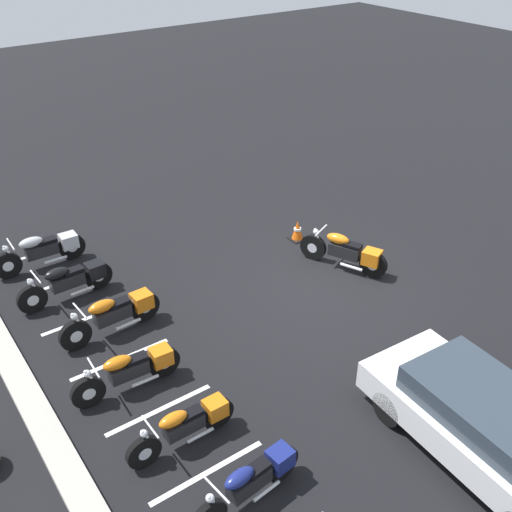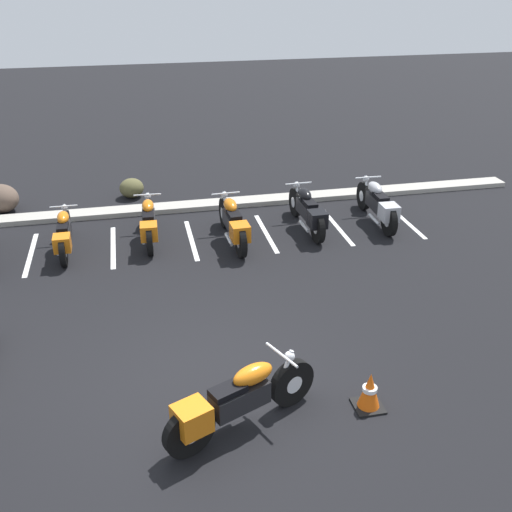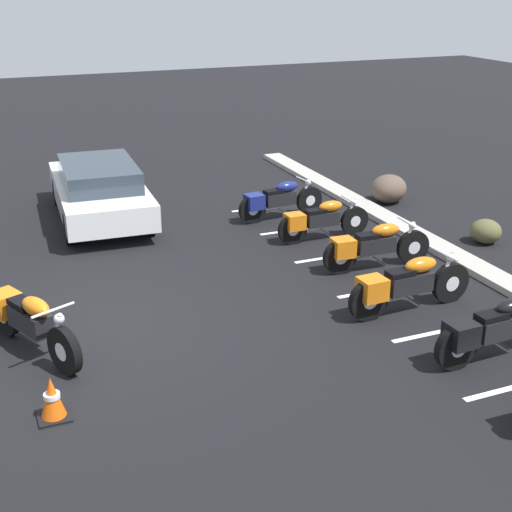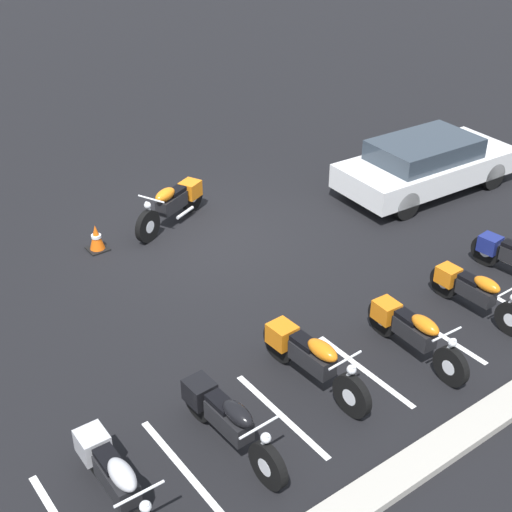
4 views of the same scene
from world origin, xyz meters
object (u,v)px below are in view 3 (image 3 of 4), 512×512
at_px(motorcycle_orange_featured, 28,320).
at_px(parked_bike_4, 496,329).
at_px(parked_bike_0, 277,200).
at_px(car_white, 100,189).
at_px(parked_bike_3, 405,285).
at_px(landscape_rock_1, 389,189).
at_px(parked_bike_1, 320,220).
at_px(landscape_rock_0, 486,231).
at_px(traffic_cone, 52,399).
at_px(parked_bike_2, 372,246).

distance_m(motorcycle_orange_featured, parked_bike_4, 6.58).
relative_size(parked_bike_0, parked_bike_4, 0.93).
bearing_deg(car_white, parked_bike_3, -148.10).
height_order(parked_bike_3, landscape_rock_1, parked_bike_3).
relative_size(parked_bike_3, landscape_rock_1, 2.41).
distance_m(parked_bike_0, parked_bike_1, 1.57).
relative_size(landscape_rock_0, landscape_rock_1, 0.66).
xyz_separation_m(parked_bike_3, landscape_rock_0, (-2.05, 3.28, -0.23)).
relative_size(car_white, landscape_rock_1, 4.67).
bearing_deg(parked_bike_3, landscape_rock_0, 29.42).
bearing_deg(traffic_cone, parked_bike_2, 113.28).
relative_size(parked_bike_1, traffic_cone, 3.64).
distance_m(landscape_rock_0, traffic_cone, 9.33).
xyz_separation_m(parked_bike_3, traffic_cone, (0.85, -5.59, -0.21)).
height_order(parked_bike_2, landscape_rock_1, parked_bike_2).
bearing_deg(parked_bike_4, motorcycle_orange_featured, 153.23).
height_order(parked_bike_3, parked_bike_4, parked_bike_3).
bearing_deg(parked_bike_4, traffic_cone, 169.28).
bearing_deg(landscape_rock_0, traffic_cone, -71.91).
height_order(landscape_rock_1, traffic_cone, landscape_rock_1).
bearing_deg(landscape_rock_0, landscape_rock_1, -174.18).
bearing_deg(parked_bike_2, traffic_cone, -154.00).
relative_size(motorcycle_orange_featured, parked_bike_3, 0.95).
xyz_separation_m(car_white, traffic_cone, (7.35, -2.03, -0.42)).
height_order(motorcycle_orange_featured, parked_bike_1, motorcycle_orange_featured).
distance_m(parked_bike_2, car_white, 6.22).
height_order(parked_bike_0, traffic_cone, parked_bike_0).
height_order(motorcycle_orange_featured, parked_bike_0, motorcycle_orange_featured).
bearing_deg(parked_bike_0, parked_bike_2, -88.63).
xyz_separation_m(parked_bike_4, landscape_rock_0, (-3.80, 2.96, -0.22)).
distance_m(motorcycle_orange_featured, landscape_rock_1, 9.56).
height_order(motorcycle_orange_featured, parked_bike_3, motorcycle_orange_featured).
height_order(parked_bike_4, landscape_rock_0, parked_bike_4).
distance_m(motorcycle_orange_featured, landscape_rock_0, 9.00).
bearing_deg(parked_bike_1, parked_bike_3, -95.11).
distance_m(parked_bike_2, landscape_rock_0, 2.85).
bearing_deg(landscape_rock_0, parked_bike_2, -83.98).
relative_size(parked_bike_1, parked_bike_2, 0.95).
height_order(parked_bike_1, landscape_rock_1, parked_bike_1).
height_order(motorcycle_orange_featured, traffic_cone, motorcycle_orange_featured).
height_order(motorcycle_orange_featured, landscape_rock_1, motorcycle_orange_featured).
xyz_separation_m(parked_bike_3, car_white, (-6.50, -3.55, 0.21)).
height_order(parked_bike_1, landscape_rock_0, parked_bike_1).
bearing_deg(parked_bike_3, landscape_rock_1, 57.51).
bearing_deg(parked_bike_1, landscape_rock_1, 31.18).
distance_m(parked_bike_4, landscape_rock_1, 7.38).
height_order(parked_bike_4, car_white, car_white).
bearing_deg(motorcycle_orange_featured, parked_bike_3, 56.23).
bearing_deg(parked_bike_2, parked_bike_3, -101.86).
distance_m(parked_bike_1, parked_bike_3, 3.50).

